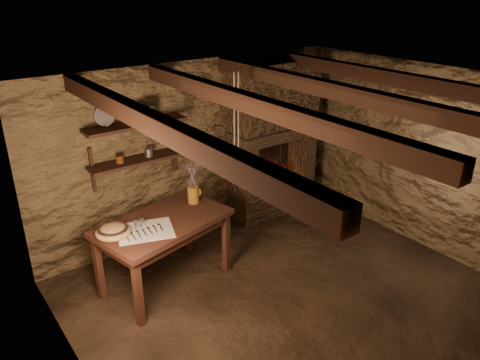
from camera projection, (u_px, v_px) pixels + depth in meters
floor at (287, 296)px, 5.35m from camera, size 4.50×4.50×0.00m
back_wall at (192, 150)px, 6.35m from camera, size 4.50×0.04×2.40m
front_wall at (478, 299)px, 3.40m from camera, size 4.50×0.04×2.40m
left_wall at (78, 278)px, 3.64m from camera, size 0.04×4.00×2.40m
right_wall at (420, 157)px, 6.10m from camera, size 0.04×4.00×2.40m
ceiling at (298, 88)px, 4.40m from camera, size 4.50×4.00×0.04m
beam_far_left at (154, 124)px, 3.61m from camera, size 0.14×3.95×0.16m
beam_mid_left at (256, 105)px, 4.16m from camera, size 0.14×3.95×0.16m
beam_mid_right at (334, 90)px, 4.71m from camera, size 0.14×3.95×0.16m
beam_far_right at (395, 79)px, 5.25m from camera, size 0.14×3.95×0.16m
shelf_lower at (139, 160)px, 5.73m from camera, size 1.25×0.30×0.04m
shelf_upper at (136, 125)px, 5.55m from camera, size 1.25×0.30×0.04m
hearth at (274, 136)px, 6.85m from camera, size 1.43×0.51×2.30m
work_table at (165, 250)px, 5.41m from camera, size 1.63×1.15×0.85m
linen_cloth at (145, 231)px, 5.03m from camera, size 0.70×0.63×0.01m
pewter_cutlery_row at (146, 231)px, 5.01m from camera, size 0.52×0.34×0.01m
drinking_glasses at (142, 223)px, 5.10m from camera, size 0.19×0.06×0.08m
stoneware_jug at (193, 187)px, 5.60m from camera, size 0.17×0.17×0.49m
wooden_bowl at (113, 232)px, 4.92m from camera, size 0.47×0.47×0.13m
iron_stockpot at (147, 113)px, 5.59m from camera, size 0.30×0.30×0.18m
tin_pan at (104, 116)px, 5.38m from camera, size 0.24×0.13×0.23m
small_kettle at (149, 153)px, 5.77m from camera, size 0.16×0.13×0.15m
rusty_tin at (120, 159)px, 5.56m from camera, size 0.09×0.09×0.09m
red_pot at (280, 168)px, 7.08m from camera, size 0.25×0.25×0.54m
hanging_ropes at (236, 123)px, 5.44m from camera, size 0.08×0.08×1.20m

